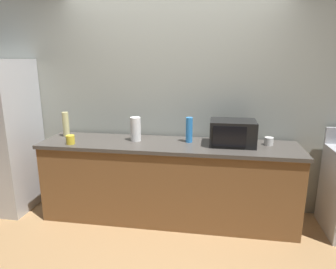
{
  "coord_description": "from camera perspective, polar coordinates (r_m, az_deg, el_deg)",
  "views": [
    {
      "loc": [
        0.5,
        -2.72,
        1.81
      ],
      "look_at": [
        0.0,
        0.4,
        1.0
      ],
      "focal_mm": 32.04,
      "sensor_mm": 36.0,
      "label": 1
    }
  ],
  "objects": [
    {
      "name": "ground_plane",
      "position": [
        3.31,
        -1.16,
        -18.81
      ],
      "size": [
        8.0,
        8.0,
        0.0
      ],
      "primitive_type": "plane",
      "color": "#A87F51"
    },
    {
      "name": "back_wall",
      "position": [
        3.6,
        1.04,
        7.01
      ],
      "size": [
        6.4,
        0.1,
        2.7
      ],
      "primitive_type": "cube",
      "color": "#9EA399",
      "rests_on": "ground_plane"
    },
    {
      "name": "counter_run",
      "position": [
        3.44,
        0.0,
        -8.88
      ],
      "size": [
        2.84,
        0.64,
        0.9
      ],
      "color": "brown",
      "rests_on": "ground_plane"
    },
    {
      "name": "refrigerator",
      "position": [
        4.13,
        -29.32,
        -0.23
      ],
      "size": [
        0.72,
        0.73,
        1.8
      ],
      "color": "#B7BABF",
      "rests_on": "ground_plane"
    },
    {
      "name": "microwave",
      "position": [
        3.27,
        12.18,
        0.33
      ],
      "size": [
        0.48,
        0.35,
        0.27
      ],
      "color": "black",
      "rests_on": "counter_run"
    },
    {
      "name": "paper_towel_roll",
      "position": [
        3.38,
        -6.19,
        1.03
      ],
      "size": [
        0.12,
        0.12,
        0.27
      ],
      "primitive_type": "cylinder",
      "color": "white",
      "rests_on": "counter_run"
    },
    {
      "name": "bottle_spray_cleaner",
      "position": [
        3.31,
        4.04,
        0.89
      ],
      "size": [
        0.08,
        0.08,
        0.28
      ],
      "primitive_type": "cylinder",
      "color": "#338CE5",
      "rests_on": "counter_run"
    },
    {
      "name": "bottle_vinegar",
      "position": [
        3.75,
        -18.87,
        1.84
      ],
      "size": [
        0.07,
        0.07,
        0.29
      ],
      "primitive_type": "cylinder",
      "color": "beige",
      "rests_on": "counter_run"
    },
    {
      "name": "mug_yellow",
      "position": [
        3.42,
        -18.08,
        -0.93
      ],
      "size": [
        0.09,
        0.09,
        0.1
      ],
      "primitive_type": "cylinder",
      "color": "yellow",
      "rests_on": "counter_run"
    },
    {
      "name": "mug_white",
      "position": [
        3.39,
        18.62,
        -1.22
      ],
      "size": [
        0.09,
        0.09,
        0.09
      ],
      "primitive_type": "cylinder",
      "color": "white",
      "rests_on": "counter_run"
    }
  ]
}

